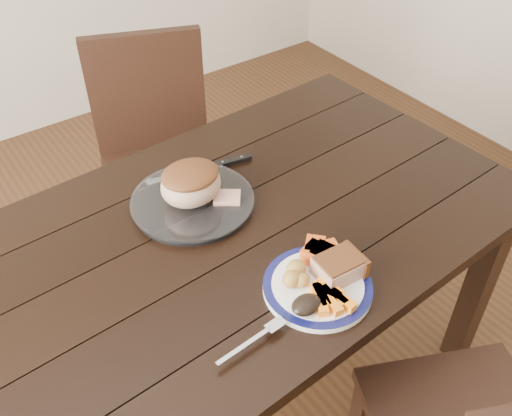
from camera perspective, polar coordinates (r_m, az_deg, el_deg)
ground at (r=2.05m, az=-2.25°, el=-17.83°), size 4.00×4.00×0.00m
dining_table at (r=1.52m, az=-2.89°, el=-4.83°), size 1.64×0.97×0.75m
chair_far at (r=2.17m, az=-9.94°, el=5.82°), size 0.55×0.55×0.93m
dinner_plate at (r=1.32m, az=6.16°, el=-7.88°), size 0.25×0.25×0.02m
plate_rim at (r=1.32m, az=6.19°, el=-7.64°), size 0.25×0.25×0.02m
serving_platter at (r=1.54m, az=-6.34°, el=0.52°), size 0.32×0.32×0.02m
pork_slice at (r=1.32m, az=8.24°, el=-5.90°), size 0.11×0.09×0.05m
roasted_potatoes at (r=1.30m, az=4.00°, el=-6.67°), size 0.07×0.07×0.04m
carrot_batons at (r=1.28m, az=7.35°, el=-8.80°), size 0.08×0.11×0.02m
pumpkin_wedges at (r=1.36m, az=6.35°, el=-4.41°), size 0.09×0.09×0.04m
dark_mushroom at (r=1.25m, az=5.06°, el=-9.61°), size 0.07×0.05×0.03m
fork at (r=1.21m, az=0.06°, el=-12.87°), size 0.18×0.03×0.00m
roast_joint at (r=1.50m, az=-6.51°, el=2.32°), size 0.16×0.14×0.11m
cut_slice at (r=1.52m, az=-2.90°, el=1.00°), size 0.09×0.09×0.02m
carving_knife at (r=1.67m, az=-3.66°, el=4.29°), size 0.32×0.08×0.01m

